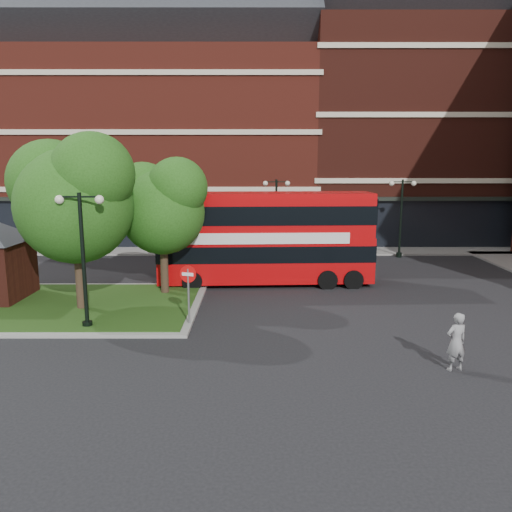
{
  "coord_description": "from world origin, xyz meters",
  "views": [
    {
      "loc": [
        0.68,
        -17.34,
        6.0
      ],
      "look_at": [
        0.7,
        4.16,
        2.0
      ],
      "focal_mm": 35.0,
      "sensor_mm": 36.0,
      "label": 1
    }
  ],
  "objects_px": {
    "woman": "(456,342)",
    "bus": "(265,232)",
    "car_white": "(317,247)",
    "car_silver": "(249,244)"
  },
  "relations": [
    {
      "from": "bus",
      "to": "car_silver",
      "type": "distance_m",
      "value": 9.02
    },
    {
      "from": "bus",
      "to": "car_silver",
      "type": "bearing_deg",
      "value": 93.53
    },
    {
      "from": "woman",
      "to": "bus",
      "type": "bearing_deg",
      "value": -77.98
    },
    {
      "from": "car_silver",
      "to": "car_white",
      "type": "bearing_deg",
      "value": -104.69
    },
    {
      "from": "woman",
      "to": "car_white",
      "type": "bearing_deg",
      "value": -98.89
    },
    {
      "from": "car_silver",
      "to": "car_white",
      "type": "xyz_separation_m",
      "value": [
        4.47,
        -1.15,
        -0.02
      ]
    },
    {
      "from": "woman",
      "to": "car_white",
      "type": "xyz_separation_m",
      "value": [
        -1.81,
        18.35,
        -0.26
      ]
    },
    {
      "from": "woman",
      "to": "car_white",
      "type": "distance_m",
      "value": 18.44
    },
    {
      "from": "bus",
      "to": "woman",
      "type": "relative_size",
      "value": 6.06
    },
    {
      "from": "car_silver",
      "to": "car_white",
      "type": "height_order",
      "value": "car_silver"
    }
  ]
}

